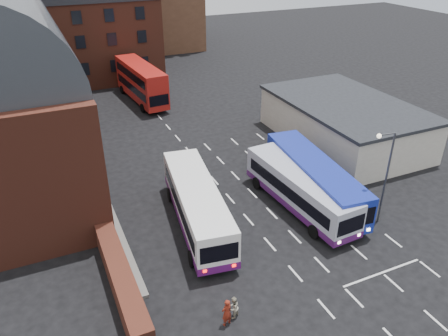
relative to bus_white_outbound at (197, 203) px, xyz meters
name	(u,v)px	position (x,y,z in m)	size (l,w,h in m)	color
ground	(288,266)	(3.68, -6.57, -1.91)	(180.00, 180.00, 0.00)	black
forecourt_wall	(122,282)	(-6.52, -4.57, -1.01)	(1.20, 10.00, 1.80)	#602B1E
cream_building	(344,121)	(18.68, 7.43, 0.24)	(10.40, 16.40, 4.25)	beige
brick_terrace	(76,42)	(-2.32, 39.43, 3.59)	(22.00, 10.00, 11.00)	brown
castle_keep	(128,11)	(9.68, 59.43, 4.09)	(22.00, 22.00, 12.00)	brown
bus_white_outbound	(197,203)	(0.00, 0.00, 0.00)	(4.40, 12.14, 3.24)	white
bus_white_inbound	(299,188)	(7.87, -1.15, -0.11)	(3.34, 11.33, 3.06)	#B5B9CE
bus_blue	(314,177)	(9.68, -0.44, 0.04)	(4.02, 12.33, 3.30)	#1527A0
bus_red_double	(141,82)	(3.36, 27.51, 0.56)	(3.67, 11.81, 4.65)	#B01C16
street_lamp	(385,170)	(12.03, -5.08, 2.46)	(1.47, 0.38, 7.24)	#47494E
pedestrian_red	(227,312)	(-1.92, -9.22, -1.04)	(0.64, 0.42, 1.75)	maroon
pedestrian_beige	(234,308)	(-1.36, -8.90, -1.22)	(0.68, 0.53, 1.39)	#A69F87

